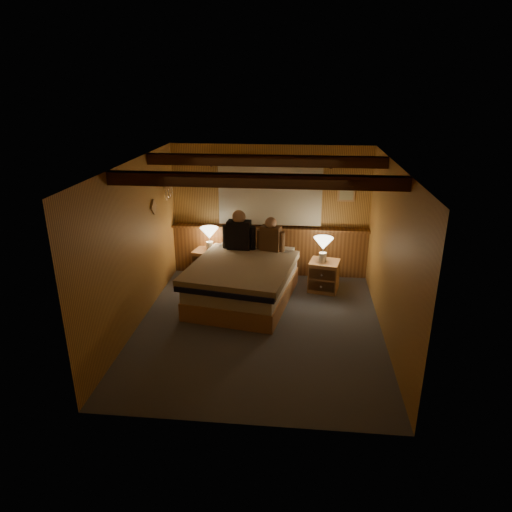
# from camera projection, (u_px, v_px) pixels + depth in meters

# --- Properties ---
(floor) EXTENTS (4.20, 4.20, 0.00)m
(floor) POSITION_uv_depth(u_px,v_px,m) (259.00, 326.00, 6.80)
(floor) COLOR #4E525D
(floor) RESTS_ON ground
(ceiling) EXTENTS (4.20, 4.20, 0.00)m
(ceiling) POSITION_uv_depth(u_px,v_px,m) (260.00, 165.00, 5.95)
(ceiling) COLOR #B48C43
(ceiling) RESTS_ON wall_back
(wall_back) EXTENTS (3.60, 0.00, 3.60)m
(wall_back) POSITION_uv_depth(u_px,v_px,m) (270.00, 211.00, 8.33)
(wall_back) COLOR gold
(wall_back) RESTS_ON floor
(wall_left) EXTENTS (0.00, 4.20, 4.20)m
(wall_left) POSITION_uv_depth(u_px,v_px,m) (135.00, 246.00, 6.54)
(wall_left) COLOR gold
(wall_left) RESTS_ON floor
(wall_right) EXTENTS (0.00, 4.20, 4.20)m
(wall_right) POSITION_uv_depth(u_px,v_px,m) (391.00, 255.00, 6.20)
(wall_right) COLOR gold
(wall_right) RESTS_ON floor
(wall_front) EXTENTS (3.60, 0.00, 3.60)m
(wall_front) POSITION_uv_depth(u_px,v_px,m) (239.00, 325.00, 4.42)
(wall_front) COLOR gold
(wall_front) RESTS_ON floor
(wainscot) EXTENTS (3.60, 0.23, 0.94)m
(wainscot) POSITION_uv_depth(u_px,v_px,m) (269.00, 249.00, 8.52)
(wainscot) COLOR brown
(wainscot) RESTS_ON wall_back
(curtain_window) EXTENTS (2.18, 0.09, 1.11)m
(curtain_window) POSITION_uv_depth(u_px,v_px,m) (270.00, 195.00, 8.15)
(curtain_window) COLOR #442511
(curtain_window) RESTS_ON wall_back
(ceiling_beams) EXTENTS (3.60, 1.65, 0.16)m
(ceiling_beams) POSITION_uv_depth(u_px,v_px,m) (261.00, 169.00, 6.12)
(ceiling_beams) COLOR #442511
(ceiling_beams) RESTS_ON ceiling
(coat_rail) EXTENTS (0.05, 0.55, 0.24)m
(coat_rail) POSITION_uv_depth(u_px,v_px,m) (169.00, 190.00, 7.83)
(coat_rail) COLOR white
(coat_rail) RESTS_ON wall_left
(framed_print) EXTENTS (0.30, 0.04, 0.25)m
(framed_print) POSITION_uv_depth(u_px,v_px,m) (346.00, 195.00, 8.05)
(framed_print) COLOR tan
(framed_print) RESTS_ON wall_back
(bed) EXTENTS (1.84, 2.22, 0.68)m
(bed) POSITION_uv_depth(u_px,v_px,m) (243.00, 281.00, 7.48)
(bed) COLOR tan
(bed) RESTS_ON floor
(nightstand_left) EXTENTS (0.56, 0.52, 0.53)m
(nightstand_left) POSITION_uv_depth(u_px,v_px,m) (208.00, 264.00, 8.45)
(nightstand_left) COLOR tan
(nightstand_left) RESTS_ON floor
(nightstand_right) EXTENTS (0.57, 0.53, 0.54)m
(nightstand_right) POSITION_uv_depth(u_px,v_px,m) (324.00, 276.00, 7.90)
(nightstand_right) COLOR tan
(nightstand_right) RESTS_ON floor
(lamp_left) EXTENTS (0.33, 0.33, 0.43)m
(lamp_left) POSITION_uv_depth(u_px,v_px,m) (209.00, 235.00, 8.24)
(lamp_left) COLOR white
(lamp_left) RESTS_ON nightstand_left
(lamp_right) EXTENTS (0.33, 0.33, 0.43)m
(lamp_right) POSITION_uv_depth(u_px,v_px,m) (323.00, 245.00, 7.68)
(lamp_right) COLOR white
(lamp_right) RESTS_ON nightstand_right
(person_left) EXTENTS (0.59, 0.26, 0.72)m
(person_left) POSITION_uv_depth(u_px,v_px,m) (239.00, 233.00, 7.90)
(person_left) COLOR black
(person_left) RESTS_ON bed
(person_right) EXTENTS (0.50, 0.27, 0.61)m
(person_right) POSITION_uv_depth(u_px,v_px,m) (271.00, 237.00, 7.84)
(person_right) COLOR #533821
(person_right) RESTS_ON bed
(duffel_bag) EXTENTS (0.56, 0.43, 0.36)m
(duffel_bag) POSITION_uv_depth(u_px,v_px,m) (220.00, 275.00, 8.23)
(duffel_bag) COLOR black
(duffel_bag) RESTS_ON floor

